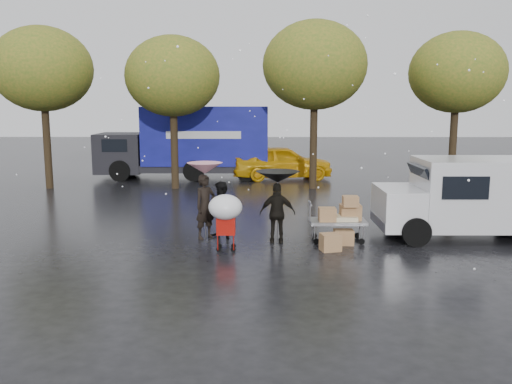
{
  "coord_description": "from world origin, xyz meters",
  "views": [
    {
      "loc": [
        0.14,
        -13.33,
        3.73
      ],
      "look_at": [
        0.07,
        1.0,
        1.34
      ],
      "focal_mm": 38.0,
      "sensor_mm": 36.0,
      "label": 1
    }
  ],
  "objects_px": {
    "person_black": "(277,213)",
    "white_van": "(473,196)",
    "person_pink": "(205,207)",
    "shopping_cart": "(225,210)",
    "yellow_taxi": "(282,162)",
    "blue_truck": "(189,142)",
    "vendor_cart": "(341,215)"
  },
  "relations": [
    {
      "from": "yellow_taxi",
      "to": "blue_truck",
      "type": "bearing_deg",
      "value": 77.6
    },
    {
      "from": "blue_truck",
      "to": "white_van",
      "type": "bearing_deg",
      "value": -51.77
    },
    {
      "from": "vendor_cart",
      "to": "yellow_taxi",
      "type": "height_order",
      "value": "yellow_taxi"
    },
    {
      "from": "person_pink",
      "to": "white_van",
      "type": "relative_size",
      "value": 0.36
    },
    {
      "from": "person_pink",
      "to": "person_black",
      "type": "bearing_deg",
      "value": -57.04
    },
    {
      "from": "vendor_cart",
      "to": "yellow_taxi",
      "type": "distance_m",
      "value": 12.06
    },
    {
      "from": "white_van",
      "to": "yellow_taxi",
      "type": "distance_m",
      "value": 12.49
    },
    {
      "from": "yellow_taxi",
      "to": "person_pink",
      "type": "bearing_deg",
      "value": 159.11
    },
    {
      "from": "vendor_cart",
      "to": "white_van",
      "type": "bearing_deg",
      "value": 7.46
    },
    {
      "from": "person_pink",
      "to": "yellow_taxi",
      "type": "bearing_deg",
      "value": 34.31
    },
    {
      "from": "shopping_cart",
      "to": "white_van",
      "type": "xyz_separation_m",
      "value": [
        6.75,
        1.52,
        0.1
      ]
    },
    {
      "from": "white_van",
      "to": "yellow_taxi",
      "type": "height_order",
      "value": "white_van"
    },
    {
      "from": "white_van",
      "to": "vendor_cart",
      "type": "bearing_deg",
      "value": -172.54
    },
    {
      "from": "vendor_cart",
      "to": "blue_truck",
      "type": "relative_size",
      "value": 0.18
    },
    {
      "from": "white_van",
      "to": "blue_truck",
      "type": "xyz_separation_m",
      "value": [
        -9.33,
        11.85,
        0.6
      ]
    },
    {
      "from": "vendor_cart",
      "to": "yellow_taxi",
      "type": "xyz_separation_m",
      "value": [
        -1.08,
        12.01,
        0.1
      ]
    },
    {
      "from": "person_pink",
      "to": "vendor_cart",
      "type": "xyz_separation_m",
      "value": [
        3.67,
        -0.33,
        -0.16
      ]
    },
    {
      "from": "shopping_cart",
      "to": "yellow_taxi",
      "type": "xyz_separation_m",
      "value": [
        1.96,
        13.04,
        -0.24
      ]
    },
    {
      "from": "person_pink",
      "to": "white_van",
      "type": "distance_m",
      "value": 7.39
    },
    {
      "from": "yellow_taxi",
      "to": "white_van",
      "type": "bearing_deg",
      "value": -165.8
    },
    {
      "from": "person_black",
      "to": "white_van",
      "type": "height_order",
      "value": "white_van"
    },
    {
      "from": "person_pink",
      "to": "yellow_taxi",
      "type": "xyz_separation_m",
      "value": [
        2.59,
        11.68,
        -0.06
      ]
    },
    {
      "from": "white_van",
      "to": "yellow_taxi",
      "type": "bearing_deg",
      "value": 112.57
    },
    {
      "from": "vendor_cart",
      "to": "white_van",
      "type": "xyz_separation_m",
      "value": [
        3.71,
        0.49,
        0.43
      ]
    },
    {
      "from": "person_pink",
      "to": "shopping_cart",
      "type": "bearing_deg",
      "value": -108.21
    },
    {
      "from": "person_pink",
      "to": "blue_truck",
      "type": "xyz_separation_m",
      "value": [
        -1.95,
        12.0,
        0.87
      ]
    },
    {
      "from": "person_black",
      "to": "vendor_cart",
      "type": "height_order",
      "value": "person_black"
    },
    {
      "from": "person_pink",
      "to": "blue_truck",
      "type": "bearing_deg",
      "value": 56.06
    },
    {
      "from": "person_black",
      "to": "vendor_cart",
      "type": "distance_m",
      "value": 1.72
    },
    {
      "from": "blue_truck",
      "to": "person_pink",
      "type": "bearing_deg",
      "value": -80.77
    },
    {
      "from": "shopping_cart",
      "to": "person_pink",
      "type": "bearing_deg",
      "value": 114.96
    },
    {
      "from": "person_pink",
      "to": "blue_truck",
      "type": "relative_size",
      "value": 0.21
    }
  ]
}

